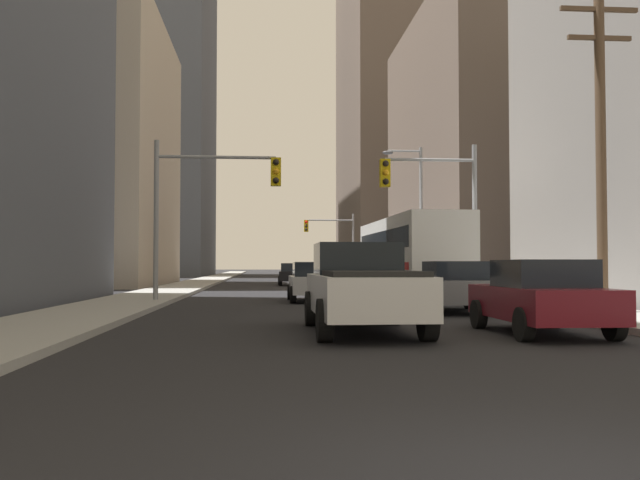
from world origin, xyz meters
TOP-DOWN VIEW (x-y plane):
  - sidewalk_left at (-6.88, 50.00)m, footprint 3.01×160.00m
  - sidewalk_right at (6.88, 50.00)m, footprint 3.01×160.00m
  - city_bus at (4.35, 25.99)m, footprint 2.72×11.54m
  - pickup_truck_white at (0.03, 10.50)m, footprint 2.20×5.41m
  - sedan_maroon at (3.59, 9.70)m, footprint 1.95×4.23m
  - sedan_grey at (3.66, 16.39)m, footprint 1.95×4.21m
  - sedan_silver at (-0.10, 22.73)m, footprint 1.95×4.20m
  - sedan_blue at (3.67, 43.09)m, footprint 1.95×4.23m
  - sedan_black at (-0.04, 43.62)m, footprint 1.96×4.27m
  - traffic_signal_near_left at (-3.96, 21.68)m, footprint 4.66×0.44m
  - traffic_signal_near_right at (4.38, 21.68)m, footprint 3.74×0.44m
  - traffic_signal_far_right at (4.03, 57.45)m, footprint 4.50×0.44m
  - utility_pole_right at (7.18, 14.18)m, footprint 2.20×0.28m
  - street_lamp_right at (5.76, 31.11)m, footprint 2.09×0.32m
  - building_left_mid_office at (-16.58, 46.14)m, footprint 14.79×19.64m
  - building_left_far_tower at (-20.24, 88.95)m, footprint 22.02×25.54m
  - building_right_mid_block at (20.45, 45.56)m, footprint 22.83×22.47m
  - building_right_far_highrise at (20.33, 86.48)m, footprint 22.91×26.39m

SIDE VIEW (x-z plane):
  - sidewalk_left at x=-6.88m, z-range 0.00..0.15m
  - sidewalk_right at x=6.88m, z-range 0.00..0.15m
  - sedan_maroon at x=3.59m, z-range 0.01..1.53m
  - sedan_grey at x=3.66m, z-range 0.01..1.53m
  - sedan_silver at x=-0.10m, z-range 0.01..1.53m
  - sedan_blue at x=3.67m, z-range 0.01..1.53m
  - sedan_black at x=-0.04m, z-range 0.01..1.53m
  - pickup_truck_white at x=0.03m, z-range -0.02..1.88m
  - city_bus at x=4.35m, z-range 0.23..3.63m
  - traffic_signal_near_right at x=4.38m, z-range 1.04..7.04m
  - traffic_signal_far_right at x=4.03m, z-range 1.08..7.08m
  - traffic_signal_near_left at x=-3.96m, z-range 1.08..7.08m
  - street_lamp_right at x=5.76m, z-range 0.76..8.26m
  - utility_pole_right at x=7.18m, z-range 0.27..9.35m
  - building_left_mid_office at x=-16.58m, z-range 0.00..18.65m
  - building_right_mid_block at x=20.45m, z-range 0.00..19.78m
  - building_left_far_tower at x=-20.24m, z-range 0.00..47.96m
  - building_right_far_highrise at x=20.33m, z-range 0.00..52.97m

